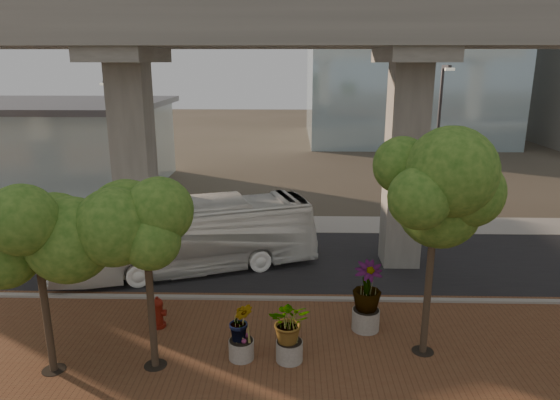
{
  "coord_description": "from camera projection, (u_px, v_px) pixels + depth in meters",
  "views": [
    {
      "loc": [
        1.06,
        -19.73,
        9.01
      ],
      "look_at": [
        0.54,
        0.5,
        3.41
      ],
      "focal_mm": 32.0,
      "sensor_mm": 36.0,
      "label": 1
    }
  ],
  "objects": [
    {
      "name": "ground",
      "position": [
        267.0,
        279.0,
        21.44
      ],
      "size": [
        160.0,
        160.0,
        0.0
      ],
      "primitive_type": "plane",
      "color": "#3C372C",
      "rests_on": "ground"
    },
    {
      "name": "brick_plaza",
      "position": [
        253.0,
        400.0,
        13.72
      ],
      "size": [
        70.0,
        13.0,
        0.06
      ],
      "primitive_type": "cube",
      "color": "brown",
      "rests_on": "ground"
    },
    {
      "name": "asphalt_road",
      "position": [
        269.0,
        261.0,
        23.36
      ],
      "size": [
        90.0,
        8.0,
        0.04
      ],
      "primitive_type": "cube",
      "color": "black",
      "rests_on": "ground"
    },
    {
      "name": "curb_strip",
      "position": [
        265.0,
        299.0,
        19.49
      ],
      "size": [
        70.0,
        0.25,
        0.16
      ],
      "primitive_type": "cube",
      "color": "gray",
      "rests_on": "ground"
    },
    {
      "name": "far_sidewalk",
      "position": [
        274.0,
        224.0,
        28.65
      ],
      "size": [
        90.0,
        3.0,
        0.06
      ],
      "primitive_type": "cube",
      "color": "gray",
      "rests_on": "ground"
    },
    {
      "name": "transit_viaduct",
      "position": [
        268.0,
        104.0,
        21.42
      ],
      "size": [
        72.0,
        5.6,
        12.4
      ],
      "color": "gray",
      "rests_on": "ground"
    },
    {
      "name": "station_pavilion",
      "position": [
        6.0,
        144.0,
        36.5
      ],
      "size": [
        23.0,
        13.0,
        6.3
      ],
      "color": "silver",
      "rests_on": "ground"
    },
    {
      "name": "transit_bus",
      "position": [
        187.0,
        237.0,
        21.93
      ],
      "size": [
        11.63,
        6.23,
        3.17
      ],
      "primitive_type": "imported",
      "rotation": [
        0.0,
        0.0,
        1.9
      ],
      "color": "white",
      "rests_on": "ground"
    },
    {
      "name": "fire_hydrant",
      "position": [
        158.0,
        312.0,
        17.35
      ],
      "size": [
        0.56,
        0.51,
        1.13
      ],
      "color": "maroon",
      "rests_on": "ground"
    },
    {
      "name": "planter_front",
      "position": [
        289.0,
        324.0,
        15.19
      ],
      "size": [
        1.85,
        1.85,
        2.04
      ],
      "color": "#A29B92",
      "rests_on": "ground"
    },
    {
      "name": "planter_right",
      "position": [
        367.0,
        289.0,
        16.93
      ],
      "size": [
        2.32,
        2.32,
        2.47
      ],
      "color": "#9C998D",
      "rests_on": "ground"
    },
    {
      "name": "planter_left",
      "position": [
        241.0,
        324.0,
        15.32
      ],
      "size": [
        1.76,
        1.76,
        1.94
      ],
      "color": "#A4A194",
      "rests_on": "ground"
    },
    {
      "name": "street_tree_far_west",
      "position": [
        35.0,
        232.0,
        13.86
      ],
      "size": [
        3.92,
        3.92,
        6.19
      ],
      "color": "#4C3A2B",
      "rests_on": "ground"
    },
    {
      "name": "street_tree_near_west",
      "position": [
        146.0,
        236.0,
        14.13
      ],
      "size": [
        3.62,
        3.62,
        5.87
      ],
      "color": "#4C3A2B",
      "rests_on": "ground"
    },
    {
      "name": "street_tree_near_east",
      "position": [
        436.0,
        194.0,
        14.6
      ],
      "size": [
        3.9,
        3.9,
        7.02
      ],
      "color": "#4C3A2B",
      "rests_on": "ground"
    },
    {
      "name": "streetlamp_west",
      "position": [
        116.0,
        143.0,
        27.52
      ],
      "size": [
        0.4,
        1.17,
        8.05
      ],
      "color": "#2D2D32",
      "rests_on": "ground"
    },
    {
      "name": "streetlamp_east",
      "position": [
        438.0,
        139.0,
        25.81
      ],
      "size": [
        0.44,
        1.28,
        8.84
      ],
      "color": "#333238",
      "rests_on": "ground"
    }
  ]
}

